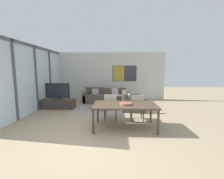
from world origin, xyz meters
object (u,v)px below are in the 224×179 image
(sofa_main, at_px, (105,97))
(dining_chair_centre, at_px, (137,106))
(sofa_side, at_px, (131,103))
(coffee_table, at_px, (103,103))
(tv_console, at_px, (58,104))
(dining_chair_left, at_px, (111,106))
(television, at_px, (57,91))
(fruit_bowl, at_px, (126,104))
(dining_table, at_px, (125,106))

(sofa_main, distance_m, dining_chair_centre, 3.33)
(sofa_side, distance_m, coffee_table, 1.31)
(tv_console, relative_size, dining_chair_left, 1.63)
(television, height_order, coffee_table, television)
(sofa_side, height_order, coffee_table, sofa_side)
(dining_chair_left, relative_size, fruit_bowl, 2.58)
(tv_console, bearing_deg, coffee_table, 2.48)
(sofa_side, relative_size, dining_table, 0.74)
(television, xyz_separation_m, sofa_side, (3.35, 0.08, -0.53))
(coffee_table, height_order, dining_chair_centre, dining_chair_centre)
(sofa_main, relative_size, dining_table, 1.20)
(tv_console, relative_size, coffee_table, 1.54)
(dining_table, bearing_deg, fruit_bowl, -69.98)
(sofa_side, xyz_separation_m, coffee_table, (-1.31, 0.01, 0.01))
(coffee_table, bearing_deg, tv_console, -177.52)
(tv_console, distance_m, sofa_side, 3.35)
(tv_console, bearing_deg, sofa_side, 1.32)
(coffee_table, relative_size, fruit_bowl, 2.74)
(tv_console, height_order, dining_chair_left, dining_chair_left)
(coffee_table, relative_size, dining_chair_centre, 1.06)
(tv_console, height_order, television, television)
(dining_chair_centre, distance_m, fruit_bowl, 0.91)
(dining_table, xyz_separation_m, dining_chair_centre, (0.47, 0.70, -0.17))
(television, xyz_separation_m, fruit_bowl, (2.98, -2.27, -0.02))
(dining_table, bearing_deg, tv_console, 143.11)
(sofa_side, bearing_deg, dining_chair_left, 151.17)
(sofa_main, bearing_deg, tv_console, -143.71)
(sofa_side, height_order, dining_chair_left, dining_chair_left)
(tv_console, distance_m, dining_chair_centre, 3.76)
(dining_chair_left, bearing_deg, television, 149.12)
(sofa_main, bearing_deg, sofa_side, -47.49)
(sofa_side, xyz_separation_m, fruit_bowl, (-0.38, -2.35, 0.51))
(television, relative_size, coffee_table, 1.12)
(sofa_main, relative_size, sofa_side, 1.61)
(dining_table, distance_m, dining_chair_left, 0.88)
(sofa_side, height_order, fruit_bowl, fruit_bowl)
(dining_chair_left, bearing_deg, sofa_side, 61.17)
(coffee_table, bearing_deg, dining_table, -68.44)
(television, relative_size, dining_chair_centre, 1.19)
(dining_table, bearing_deg, sofa_main, 103.77)
(coffee_table, bearing_deg, dining_chair_centre, -49.41)
(tv_console, relative_size, television, 1.37)
(television, distance_m, sofa_side, 3.40)
(dining_table, height_order, fruit_bowl, fruit_bowl)
(television, height_order, sofa_side, television)
(dining_chair_left, height_order, fruit_bowl, dining_chair_left)
(tv_console, height_order, sofa_main, sofa_main)
(fruit_bowl, bearing_deg, television, 142.64)
(fruit_bowl, bearing_deg, dining_chair_centre, 59.17)
(television, relative_size, dining_table, 0.58)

